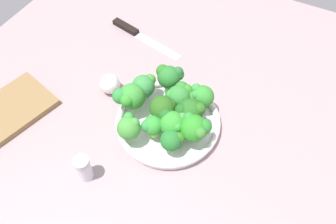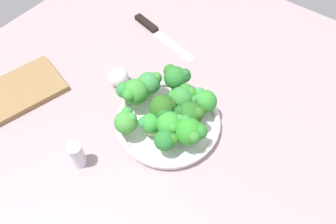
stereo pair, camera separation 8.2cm
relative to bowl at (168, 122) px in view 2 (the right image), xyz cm
name	(u,v)px [view 2 (the right image)]	position (x,y,z in cm)	size (l,w,h in cm)	color
ground_plane	(169,121)	(-1.73, -1.14, -2.72)	(130.00, 130.00, 2.50)	gray
bowl	(168,122)	(0.00, 0.00, 0.00)	(26.57, 26.57, 2.88)	white
broccoli_floret_0	(150,83)	(-3.84, -8.73, 5.52)	(6.75, 5.96, 7.11)	#7DBE53
broccoli_floret_1	(163,108)	(0.82, -0.82, 6.09)	(6.43, 6.60, 7.88)	#93D16B
broccoli_floret_2	(126,121)	(8.80, -5.56, 5.65)	(5.95, 5.60, 6.95)	#91D565
broccoli_floret_3	(150,124)	(5.53, -1.11, 4.73)	(4.98, 5.24, 5.83)	#93CC59
broccoli_floret_4	(182,97)	(-5.25, 0.40, 5.28)	(7.26, 6.54, 6.81)	#9ED86F
broccoli_floret_5	(171,124)	(2.91, 3.10, 5.53)	(6.93, 6.15, 7.13)	#8DD060
broccoli_floret_6	(204,101)	(-7.55, 5.32, 5.22)	(5.83, 6.31, 6.59)	#95CE63
broccoli_floret_7	(190,114)	(-1.82, 5.05, 5.86)	(6.42, 6.77, 7.47)	#99C971
broccoli_floret_8	(166,140)	(6.70, 4.62, 4.76)	(5.20, 5.35, 5.91)	#87BB59
broccoli_floret_9	(190,131)	(2.19, 8.11, 6.03)	(6.49, 7.24, 7.72)	#90CB74
broccoli_floret_10	(133,92)	(1.20, -9.98, 5.84)	(7.36, 7.57, 7.63)	#90CF60
broccoli_floret_11	(176,77)	(-9.19, -4.33, 6.18)	(6.22, 7.09, 7.61)	#84C263
knife	(156,31)	(-26.10, -24.71, -0.92)	(7.67, 26.54, 1.50)	silver
cutting_board	(17,92)	(16.81, -39.34, -0.67)	(24.20, 15.17, 1.60)	olive
garlic_bulb	(119,77)	(-3.03, -19.40, 1.29)	(5.51, 5.51, 5.51)	silver
pepper_shaker	(77,155)	(21.16, -10.26, 2.28)	(3.54, 3.54, 7.40)	silver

